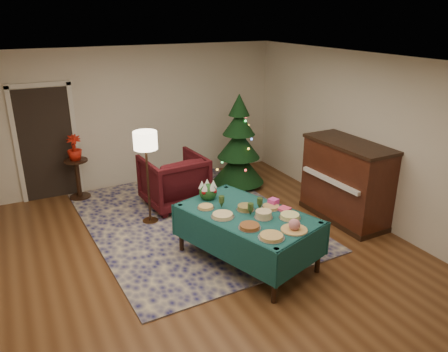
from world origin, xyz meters
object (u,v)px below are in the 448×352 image
buffet_table (247,223)px  armchair (174,178)px  piano (346,182)px  gift_box (273,202)px  floor_lamp (146,146)px  side_table (78,180)px  potted_plant (75,153)px  christmas_tree (239,146)px

buffet_table → armchair: (-0.23, 2.23, -0.08)m
armchair → piano: size_ratio=0.66×
gift_box → buffet_table: bearing=-172.4°
gift_box → floor_lamp: 2.21m
side_table → potted_plant: 0.52m
gift_box → armchair: size_ratio=0.11×
armchair → christmas_tree: (1.47, 0.31, 0.32)m
christmas_tree → buffet_table: bearing=-116.0°
side_table → potted_plant: (0.00, 0.00, 0.52)m
armchair → piano: bearing=137.9°
potted_plant → buffet_table: bearing=-62.8°
armchair → potted_plant: 1.87m
buffet_table → gift_box: gift_box is taller
gift_box → christmas_tree: bearing=72.2°
gift_box → floor_lamp: size_ratio=0.08×
buffet_table → potted_plant: potted_plant is taller
gift_box → side_table: (-2.15, 3.27, -0.42)m
buffet_table → floor_lamp: 2.09m
side_table → piano: (3.83, -2.87, 0.29)m
armchair → side_table: armchair is taller
floor_lamp → piano: 3.30m
floor_lamp → piano: size_ratio=0.99×
armchair → piano: piano is taller
floor_lamp → christmas_tree: bearing=20.2°
gift_box → armchair: (-0.68, 2.17, -0.27)m
piano → potted_plant: bearing=143.1°
floor_lamp → armchair: bearing=37.1°
gift_box → potted_plant: bearing=123.4°
armchair → floor_lamp: bearing=32.1°
christmas_tree → armchair: bearing=-168.1°
buffet_table → gift_box: 0.49m
floor_lamp → potted_plant: (-0.87, 1.55, -0.43)m
side_table → potted_plant: potted_plant is taller
gift_box → potted_plant: potted_plant is taller
buffet_table → floor_lamp: floor_lamp is taller
floor_lamp → buffet_table: bearing=-64.9°
piano → buffet_table: bearing=-167.9°
gift_box → side_table: 3.94m
floor_lamp → side_table: floor_lamp is taller
armchair → christmas_tree: christmas_tree is taller
gift_box → side_table: gift_box is taller
buffet_table → piano: piano is taller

